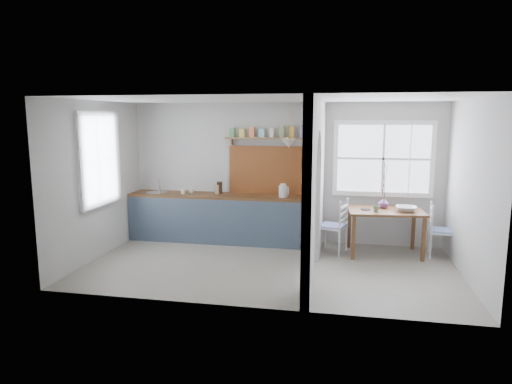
% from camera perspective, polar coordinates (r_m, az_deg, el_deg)
% --- Properties ---
extents(floor, '(5.80, 3.20, 0.01)m').
position_cam_1_polar(floor, '(7.32, 1.65, -9.26)').
color(floor, gray).
rests_on(floor, ground).
extents(ceiling, '(5.80, 3.20, 0.01)m').
position_cam_1_polar(ceiling, '(6.94, 1.75, 11.52)').
color(ceiling, beige).
rests_on(ceiling, walls).
extents(walls, '(5.81, 3.21, 2.60)m').
position_cam_1_polar(walls, '(7.01, 1.70, 0.85)').
color(walls, beige).
rests_on(walls, floor).
extents(partition, '(0.12, 3.20, 2.60)m').
position_cam_1_polar(partition, '(6.97, 7.47, 1.98)').
color(partition, beige).
rests_on(partition, floor).
extents(kitchen_window, '(0.10, 1.16, 1.50)m').
position_cam_1_polar(kitchen_window, '(7.95, -19.20, 3.88)').
color(kitchen_window, white).
rests_on(kitchen_window, walls).
extents(nook_window, '(1.76, 0.10, 1.30)m').
position_cam_1_polar(nook_window, '(8.46, 15.62, 4.02)').
color(nook_window, white).
rests_on(nook_window, walls).
extents(counter, '(3.50, 0.60, 0.90)m').
position_cam_1_polar(counter, '(8.68, -4.28, -3.17)').
color(counter, brown).
rests_on(counter, floor).
extents(sink, '(0.40, 0.40, 0.02)m').
position_cam_1_polar(sink, '(9.00, -12.37, -0.10)').
color(sink, silver).
rests_on(sink, counter).
extents(backsplash, '(1.65, 0.03, 0.90)m').
position_cam_1_polar(backsplash, '(8.58, 2.06, 2.75)').
color(backsplash, brown).
rests_on(backsplash, walls).
extents(shelf, '(1.75, 0.20, 0.21)m').
position_cam_1_polar(shelf, '(8.45, 1.99, 7.13)').
color(shelf, '#926E47').
rests_on(shelf, walls).
extents(pendant_lamp, '(0.26, 0.26, 0.16)m').
position_cam_1_polar(pendant_lamp, '(8.07, 4.11, 6.09)').
color(pendant_lamp, white).
rests_on(pendant_lamp, ceiling).
extents(utensil_rail, '(0.02, 0.50, 0.02)m').
position_cam_1_polar(utensil_rail, '(7.81, 7.20, 2.77)').
color(utensil_rail, silver).
rests_on(utensil_rail, partition).
extents(dining_table, '(1.31, 0.94, 0.78)m').
position_cam_1_polar(dining_table, '(8.15, 15.77, -4.84)').
color(dining_table, brown).
rests_on(dining_table, floor).
extents(chair_left, '(0.54, 0.54, 0.94)m').
position_cam_1_polar(chair_left, '(8.07, 9.54, -4.14)').
color(chair_left, white).
rests_on(chair_left, floor).
extents(chair_right, '(0.45, 0.45, 0.91)m').
position_cam_1_polar(chair_right, '(8.32, 22.26, -4.44)').
color(chair_right, white).
rests_on(chair_right, floor).
extents(kettle, '(0.24, 0.20, 0.25)m').
position_cam_1_polar(kettle, '(8.28, 3.40, 0.22)').
color(kettle, silver).
rests_on(kettle, counter).
extents(mug_a, '(0.13, 0.13, 0.10)m').
position_cam_1_polar(mug_a, '(8.71, -9.09, 0.07)').
color(mug_a, white).
rests_on(mug_a, counter).
extents(mug_b, '(0.12, 0.12, 0.08)m').
position_cam_1_polar(mug_b, '(8.78, -8.12, 0.12)').
color(mug_b, white).
rests_on(mug_b, counter).
extents(knife_block, '(0.14, 0.16, 0.22)m').
position_cam_1_polar(knife_block, '(8.67, -4.58, 0.54)').
color(knife_block, black).
rests_on(knife_block, counter).
extents(jar, '(0.11, 0.11, 0.17)m').
position_cam_1_polar(jar, '(8.65, -4.85, 0.35)').
color(jar, '#94855A').
rests_on(jar, counter).
extents(towel_magenta, '(0.02, 0.03, 0.51)m').
position_cam_1_polar(towel_magenta, '(8.11, 6.86, -5.45)').
color(towel_magenta, '#A71447').
rests_on(towel_magenta, counter).
extents(towel_orange, '(0.02, 0.03, 0.48)m').
position_cam_1_polar(towel_orange, '(8.09, 6.84, -5.66)').
color(towel_orange, orange).
rests_on(towel_orange, counter).
extents(bowl, '(0.35, 0.35, 0.08)m').
position_cam_1_polar(bowl, '(8.04, 18.26, -2.00)').
color(bowl, white).
rests_on(bowl, dining_table).
extents(table_cup, '(0.12, 0.12, 0.10)m').
position_cam_1_polar(table_cup, '(7.87, 14.78, -2.01)').
color(table_cup, '#688D66').
rests_on(table_cup, dining_table).
extents(plate, '(0.19, 0.19, 0.01)m').
position_cam_1_polar(plate, '(7.99, 13.54, -2.11)').
color(plate, black).
rests_on(plate, dining_table).
extents(vase, '(0.22, 0.22, 0.18)m').
position_cam_1_polar(vase, '(8.19, 15.63, -1.30)').
color(vase, '#794A83').
rests_on(vase, dining_table).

